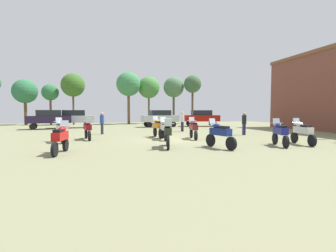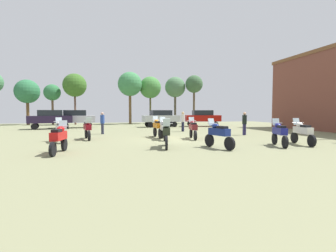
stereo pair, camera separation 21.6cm
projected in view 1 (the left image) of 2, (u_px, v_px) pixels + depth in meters
name	position (u px, v px, depth m)	size (l,w,h in m)	color
ground_plane	(171.00, 139.00, 16.34)	(44.00, 52.00, 0.02)	#7A7C58
motorcycle_1	(88.00, 128.00, 16.16)	(0.74, 2.23, 1.49)	black
motorcycle_2	(168.00, 133.00, 12.53)	(0.72, 2.21, 1.51)	black
motorcycle_3	(303.00, 132.00, 13.73)	(0.71, 2.26, 1.47)	black
motorcycle_5	(60.00, 138.00, 10.74)	(0.62, 2.09, 1.44)	black
motorcycle_6	(158.00, 127.00, 17.54)	(0.62, 2.13, 1.51)	black
motorcycle_7	(280.00, 133.00, 13.16)	(0.84, 2.09, 1.47)	black
motorcycle_8	(60.00, 130.00, 14.77)	(0.83, 2.09, 1.48)	black
motorcycle_9	(164.00, 128.00, 16.22)	(0.62, 2.28, 1.48)	black
motorcycle_10	(193.00, 128.00, 16.52)	(0.65, 2.20, 1.46)	black
motorcycle_12	(220.00, 134.00, 12.35)	(0.81, 2.13, 1.49)	black
car_1	(201.00, 117.00, 30.62)	(4.51, 2.40, 2.00)	black
car_2	(160.00, 117.00, 29.46)	(4.48, 2.27, 2.00)	black
car_3	(49.00, 118.00, 25.90)	(4.56, 2.57, 2.00)	black
car_4	(74.00, 118.00, 27.78)	(4.42, 2.11, 2.00)	black
person_1	(244.00, 122.00, 19.28)	(0.41, 0.41, 1.80)	#2A2651
person_2	(182.00, 120.00, 22.76)	(0.45, 0.45, 1.83)	#23243F
person_3	(102.00, 121.00, 20.03)	(0.47, 0.47, 1.79)	#32344B
tree_1	(174.00, 88.00, 38.62)	(3.19, 3.19, 7.26)	#4D4736
tree_2	(50.00, 93.00, 34.25)	(2.26, 2.26, 5.64)	brown
tree_3	(128.00, 84.00, 36.07)	(3.52, 3.52, 7.63)	brown
tree_4	(193.00, 85.00, 37.95)	(2.69, 2.69, 7.41)	#4D3E2A
tree_5	(73.00, 85.00, 34.25)	(3.23, 3.23, 7.13)	brown
tree_7	(25.00, 92.00, 34.09)	(3.30, 3.30, 6.29)	brown
tree_8	(149.00, 88.00, 37.59)	(3.30, 3.30, 7.17)	#4D4B2A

